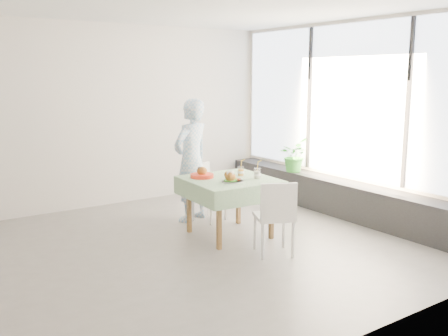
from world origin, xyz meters
TOP-DOWN VIEW (x-y plane):
  - floor at (0.00, 0.00)m, footprint 6.00×6.00m
  - ceiling at (0.00, 0.00)m, footprint 6.00×6.00m
  - wall_back at (0.00, 2.50)m, footprint 6.00×0.02m
  - wall_front at (0.00, -2.50)m, footprint 6.00×0.02m
  - wall_right at (3.00, 0.00)m, footprint 0.02×5.00m
  - window_pane at (2.97, 0.00)m, footprint 0.01×4.80m
  - window_ledge at (2.80, 0.00)m, footprint 0.40×4.80m
  - cafe_table at (0.89, 0.14)m, footprint 1.09×1.09m
  - chair_far at (1.04, 0.86)m, footprint 0.47×0.47m
  - chair_near at (0.92, -0.69)m, footprint 0.54×0.54m
  - diner at (0.85, 1.02)m, footprint 0.72×0.58m
  - main_dish at (0.78, -0.05)m, footprint 0.29×0.29m
  - juice_cup_orange at (1.11, 0.21)m, footprint 0.09×0.09m
  - juice_cup_lemonade at (1.18, -0.05)m, footprint 0.09×0.09m
  - second_dish at (0.64, 0.39)m, footprint 0.30×0.30m
  - potted_plant at (2.71, 0.97)m, footprint 0.63×0.63m

SIDE VIEW (x-z plane):
  - floor at x=0.00m, z-range 0.00..0.00m
  - chair_far at x=1.04m, z-range -0.15..0.64m
  - window_ledge at x=2.80m, z-range 0.00..0.50m
  - chair_near at x=0.92m, z-range -0.17..0.70m
  - cafe_table at x=0.89m, z-range 0.09..0.83m
  - potted_plant at x=2.71m, z-range 0.50..1.03m
  - second_dish at x=0.64m, z-range 0.71..0.85m
  - main_dish at x=0.78m, z-range 0.72..0.86m
  - juice_cup_orange at x=1.11m, z-range 0.68..0.92m
  - juice_cup_lemonade at x=1.18m, z-range 0.67..0.93m
  - diner at x=0.85m, z-range 0.00..1.71m
  - wall_back at x=0.00m, z-range 0.00..2.80m
  - wall_front at x=0.00m, z-range 0.00..2.80m
  - wall_right at x=3.00m, z-range 0.00..2.80m
  - window_pane at x=2.97m, z-range 0.56..2.74m
  - ceiling at x=0.00m, z-range 2.80..2.80m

